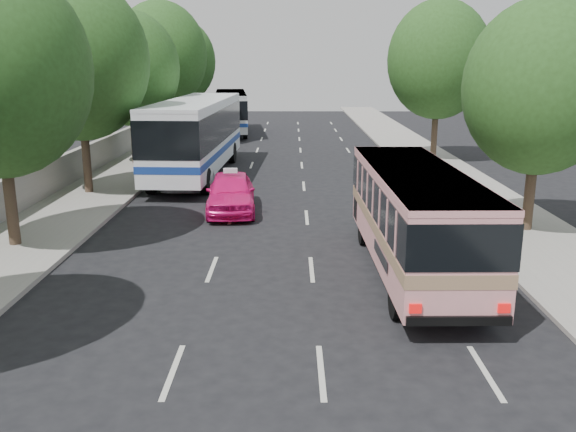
{
  "coord_description": "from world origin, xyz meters",
  "views": [
    {
      "loc": [
        0.42,
        -12.75,
        5.91
      ],
      "look_at": [
        0.31,
        4.0,
        1.6
      ],
      "focal_mm": 38.0,
      "sensor_mm": 36.0,
      "label": 1
    }
  ],
  "objects_px": {
    "pink_taxi": "(231,192)",
    "tour_coach_front": "(197,130)",
    "white_pickup": "(191,166)",
    "pink_bus": "(415,210)",
    "tour_coach_rear": "(231,109)"
  },
  "relations": [
    {
      "from": "white_pickup",
      "to": "tour_coach_front",
      "type": "relative_size",
      "value": 0.46
    },
    {
      "from": "pink_bus",
      "to": "tour_coach_front",
      "type": "relative_size",
      "value": 0.71
    },
    {
      "from": "white_pickup",
      "to": "tour_coach_front",
      "type": "distance_m",
      "value": 2.57
    },
    {
      "from": "pink_bus",
      "to": "pink_taxi",
      "type": "distance_m",
      "value": 9.3
    },
    {
      "from": "white_pickup",
      "to": "tour_coach_front",
      "type": "xyz_separation_m",
      "value": [
        -0.0,
        2.1,
        1.48
      ]
    },
    {
      "from": "pink_bus",
      "to": "tour_coach_front",
      "type": "distance_m",
      "value": 17.17
    },
    {
      "from": "pink_bus",
      "to": "pink_taxi",
      "type": "xyz_separation_m",
      "value": [
        -5.85,
        7.15,
        -1.06
      ]
    },
    {
      "from": "pink_taxi",
      "to": "tour_coach_front",
      "type": "relative_size",
      "value": 0.35
    },
    {
      "from": "white_pickup",
      "to": "tour_coach_rear",
      "type": "distance_m",
      "value": 21.13
    },
    {
      "from": "pink_taxi",
      "to": "tour_coach_front",
      "type": "distance_m",
      "value": 8.38
    },
    {
      "from": "pink_bus",
      "to": "tour_coach_rear",
      "type": "relative_size",
      "value": 0.82
    },
    {
      "from": "pink_bus",
      "to": "pink_taxi",
      "type": "relative_size",
      "value": 2.01
    },
    {
      "from": "pink_taxi",
      "to": "white_pickup",
      "type": "bearing_deg",
      "value": 109.17
    },
    {
      "from": "pink_taxi",
      "to": "tour_coach_front",
      "type": "height_order",
      "value": "tour_coach_front"
    },
    {
      "from": "pink_taxi",
      "to": "tour_coach_front",
      "type": "xyz_separation_m",
      "value": [
        -2.5,
        7.84,
        1.57
      ]
    }
  ]
}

